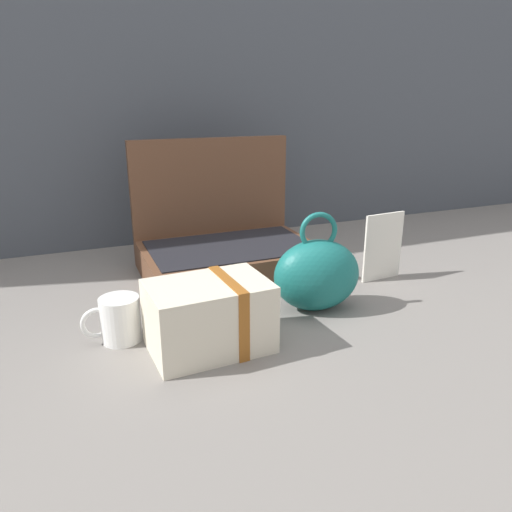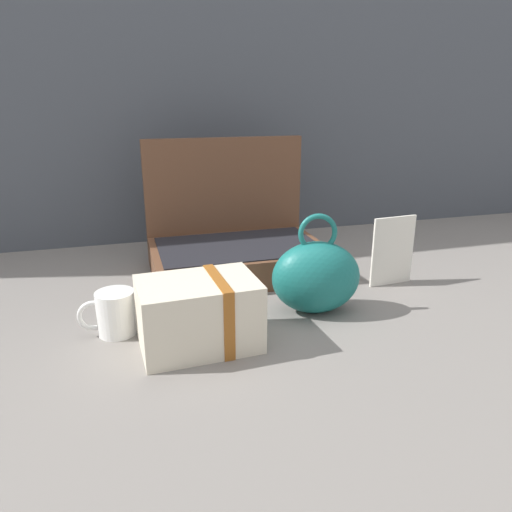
% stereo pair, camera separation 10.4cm
% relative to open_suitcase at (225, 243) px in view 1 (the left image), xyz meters
% --- Properties ---
extents(ground_plane, '(6.00, 6.00, 0.00)m').
position_rel_open_suitcase_xyz_m(ground_plane, '(-0.02, -0.23, -0.07)').
color(ground_plane, slate).
extents(back_wall, '(3.20, 0.06, 1.40)m').
position_rel_open_suitcase_xyz_m(back_wall, '(-0.02, 0.35, 0.63)').
color(back_wall, '#474C54').
rests_on(back_wall, ground_plane).
extents(open_suitcase, '(0.45, 0.31, 0.34)m').
position_rel_open_suitcase_xyz_m(open_suitcase, '(0.00, 0.00, 0.00)').
color(open_suitcase, brown).
rests_on(open_suitcase, ground_plane).
extents(teal_pouch_handbag, '(0.21, 0.15, 0.22)m').
position_rel_open_suitcase_xyz_m(teal_pouch_handbag, '(0.10, -0.32, 0.01)').
color(teal_pouch_handbag, '#196B66').
rests_on(teal_pouch_handbag, ground_plane).
extents(cream_toiletry_bag, '(0.22, 0.16, 0.13)m').
position_rel_open_suitcase_xyz_m(cream_toiletry_bag, '(-0.16, -0.39, -0.01)').
color(cream_toiletry_bag, beige).
rests_on(cream_toiletry_bag, ground_plane).
extents(coffee_mug, '(0.11, 0.08, 0.09)m').
position_rel_open_suitcase_xyz_m(coffee_mug, '(-0.32, -0.30, -0.03)').
color(coffee_mug, white).
rests_on(coffee_mug, ground_plane).
extents(info_card_left, '(0.12, 0.02, 0.17)m').
position_rel_open_suitcase_xyz_m(info_card_left, '(0.35, -0.22, 0.01)').
color(info_card_left, white).
rests_on(info_card_left, ground_plane).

